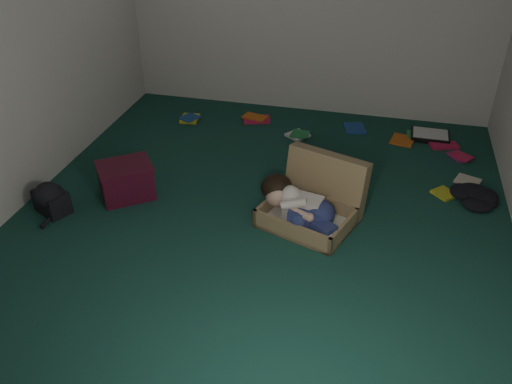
% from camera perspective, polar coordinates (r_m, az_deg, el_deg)
% --- Properties ---
extents(floor, '(4.50, 4.50, 0.00)m').
position_cam_1_polar(floor, '(4.45, 0.46, -2.78)').
color(floor, '#164035').
rests_on(floor, ground).
extents(wall_front, '(4.50, 0.00, 4.50)m').
position_cam_1_polar(wall_front, '(1.99, -14.81, -8.69)').
color(wall_front, silver).
rests_on(wall_front, ground).
extents(wall_left, '(0.00, 4.50, 4.50)m').
position_cam_1_polar(wall_left, '(4.70, -24.70, 13.99)').
color(wall_left, silver).
rests_on(wall_left, ground).
extents(suitcase, '(0.88, 0.87, 0.51)m').
position_cam_1_polar(suitcase, '(4.40, 6.20, -1.02)').
color(suitcase, '#957B52').
rests_on(suitcase, floor).
extents(person, '(0.68, 0.54, 0.32)m').
position_cam_1_polar(person, '(4.27, 4.57, -1.44)').
color(person, beige).
rests_on(person, suitcase).
extents(maroon_bin, '(0.57, 0.55, 0.31)m').
position_cam_1_polar(maroon_bin, '(4.78, -13.51, 1.19)').
color(maroon_bin, '#490F22').
rests_on(maroon_bin, floor).
extents(backpack, '(0.44, 0.41, 0.21)m').
position_cam_1_polar(backpack, '(4.78, -20.71, -0.86)').
color(backpack, black).
rests_on(backpack, floor).
extents(clothing_pile, '(0.47, 0.43, 0.12)m').
position_cam_1_polar(clothing_pile, '(4.98, 21.80, -0.29)').
color(clothing_pile, black).
rests_on(clothing_pile, floor).
extents(paper_tray, '(0.39, 0.30, 0.05)m').
position_cam_1_polar(paper_tray, '(5.97, 17.86, 5.68)').
color(paper_tray, black).
rests_on(paper_tray, floor).
extents(book_scatter, '(3.12, 1.40, 0.02)m').
position_cam_1_polar(book_scatter, '(5.67, 11.75, 5.00)').
color(book_scatter, gold).
rests_on(book_scatter, floor).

